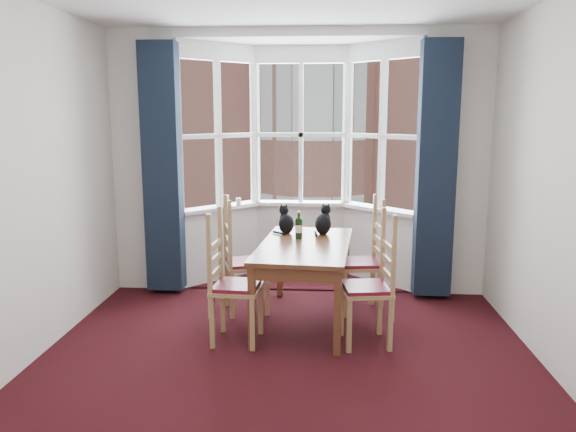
# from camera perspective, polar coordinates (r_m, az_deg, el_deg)

# --- Properties ---
(floor) EXTENTS (4.50, 4.50, 0.00)m
(floor) POSITION_cam_1_polar(r_m,az_deg,el_deg) (4.21, -0.52, -16.88)
(floor) COLOR black
(floor) RESTS_ON ground
(wall_near) EXTENTS (4.00, 0.00, 4.00)m
(wall_near) POSITION_cam_1_polar(r_m,az_deg,el_deg) (1.60, -6.54, -9.10)
(wall_near) COLOR silver
(wall_near) RESTS_ON floor
(wall_back_pier_left) EXTENTS (0.70, 0.12, 2.80)m
(wall_back_pier_left) POSITION_cam_1_polar(r_m,az_deg,el_deg) (6.31, -14.20, 5.28)
(wall_back_pier_left) COLOR silver
(wall_back_pier_left) RESTS_ON floor
(wall_back_pier_right) EXTENTS (0.70, 0.12, 2.80)m
(wall_back_pier_right) POSITION_cam_1_polar(r_m,az_deg,el_deg) (6.16, 16.60, 5.05)
(wall_back_pier_right) COLOR silver
(wall_back_pier_right) RESTS_ON floor
(bay_window) EXTENTS (2.76, 0.94, 2.80)m
(bay_window) POSITION_cam_1_polar(r_m,az_deg,el_deg) (6.51, 1.22, 5.74)
(bay_window) COLOR white
(bay_window) RESTS_ON floor
(curtain_left) EXTENTS (0.38, 0.22, 2.60)m
(curtain_left) POSITION_cam_1_polar(r_m,az_deg,el_deg) (6.07, -12.62, 4.68)
(curtain_left) COLOR #162133
(curtain_left) RESTS_ON floor
(curtain_right) EXTENTS (0.38, 0.22, 2.60)m
(curtain_right) POSITION_cam_1_polar(r_m,az_deg,el_deg) (5.94, 14.79, 4.47)
(curtain_right) COLOR #162133
(curtain_right) RESTS_ON floor
(dining_table) EXTENTS (0.93, 1.56, 0.75)m
(dining_table) POSITION_cam_1_polar(r_m,az_deg,el_deg) (5.17, 1.73, -3.73)
(dining_table) COLOR brown
(dining_table) RESTS_ON floor
(chair_left_near) EXTENTS (0.43, 0.45, 0.92)m
(chair_left_near) POSITION_cam_1_polar(r_m,az_deg,el_deg) (4.83, -6.30, -7.24)
(chair_left_near) COLOR #A47F4F
(chair_left_near) RESTS_ON floor
(chair_left_far) EXTENTS (0.50, 0.52, 0.92)m
(chair_left_far) POSITION_cam_1_polar(r_m,az_deg,el_deg) (5.51, -5.17, -4.99)
(chair_left_far) COLOR #A47F4F
(chair_left_far) RESTS_ON floor
(chair_right_near) EXTENTS (0.45, 0.47, 0.92)m
(chair_right_near) POSITION_cam_1_polar(r_m,az_deg,el_deg) (4.81, 8.97, -7.39)
(chair_right_near) COLOR #A47F4F
(chair_right_near) RESTS_ON floor
(chair_right_far) EXTENTS (0.45, 0.47, 0.92)m
(chair_right_far) POSITION_cam_1_polar(r_m,az_deg,el_deg) (5.56, 8.19, -4.89)
(chair_right_far) COLOR #A47F4F
(chair_right_far) RESTS_ON floor
(cat_left) EXTENTS (0.22, 0.25, 0.29)m
(cat_left) POSITION_cam_1_polar(r_m,az_deg,el_deg) (5.57, -0.20, -0.63)
(cat_left) COLOR black
(cat_left) RESTS_ON dining_table
(cat_right) EXTENTS (0.22, 0.26, 0.31)m
(cat_right) POSITION_cam_1_polar(r_m,az_deg,el_deg) (5.55, 3.62, -0.64)
(cat_right) COLOR black
(cat_right) RESTS_ON dining_table
(wine_bottle) EXTENTS (0.07, 0.07, 0.26)m
(wine_bottle) POSITION_cam_1_polar(r_m,az_deg,el_deg) (5.32, 1.10, -1.11)
(wine_bottle) COLOR black
(wine_bottle) RESTS_ON dining_table
(candle_tall) EXTENTS (0.06, 0.06, 0.13)m
(candle_tall) POSITION_cam_1_polar(r_m,az_deg,el_deg) (6.51, -6.29, 1.55)
(candle_tall) COLOR white
(candle_tall) RESTS_ON bay_window
(candle_short) EXTENTS (0.06, 0.06, 0.09)m
(candle_short) POSITION_cam_1_polar(r_m,az_deg,el_deg) (6.52, -5.04, 1.43)
(candle_short) COLOR white
(candle_short) RESTS_ON bay_window
(street) EXTENTS (80.00, 80.00, 0.00)m
(street) POSITION_cam_1_polar(r_m,az_deg,el_deg) (36.85, 3.13, -2.01)
(street) COLOR #333335
(street) RESTS_ON ground
(tenement_building) EXTENTS (18.40, 7.80, 15.20)m
(tenement_building) POSITION_cam_1_polar(r_m,az_deg,el_deg) (17.75, 2.80, 9.35)
(tenement_building) COLOR #A76756
(tenement_building) RESTS_ON street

